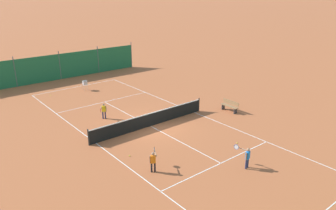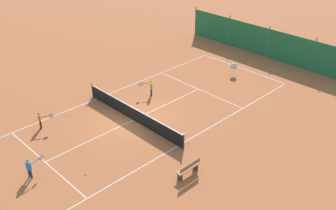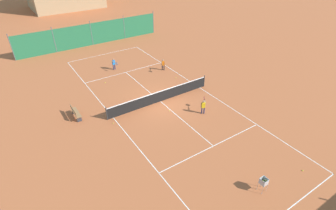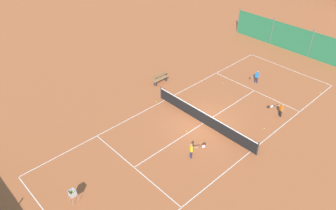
{
  "view_description": "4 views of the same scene",
  "coord_description": "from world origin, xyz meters",
  "px_view_note": "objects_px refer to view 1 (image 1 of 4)",
  "views": [
    {
      "loc": [
        11.96,
        16.62,
        8.95
      ],
      "look_at": [
        -1.21,
        0.4,
        1.37
      ],
      "focal_mm": 35.0,
      "sensor_mm": 36.0,
      "label": 1
    },
    {
      "loc": [
        -17.3,
        13.73,
        13.45
      ],
      "look_at": [
        -1.12,
        -2.09,
        0.76
      ],
      "focal_mm": 42.0,
      "sensor_mm": 36.0,
      "label": 2
    },
    {
      "loc": [
        -9.34,
        -15.28,
        11.35
      ],
      "look_at": [
        -0.51,
        -1.9,
        0.86
      ],
      "focal_mm": 28.0,
      "sensor_mm": 36.0,
      "label": 3
    },
    {
      "loc": [
        11.82,
        -14.69,
        14.68
      ],
      "look_at": [
        -1.9,
        -1.73,
        1.48
      ],
      "focal_mm": 35.0,
      "sensor_mm": 36.0,
      "label": 4
    }
  ],
  "objects_px": {
    "player_far_baseline": "(153,160)",
    "tennis_ball_alley_right": "(191,109)",
    "tennis_ball_service_box": "(130,156)",
    "tennis_ball_by_net_left": "(237,143)",
    "player_far_service": "(247,156)",
    "tennis_ball_alley_left": "(51,95)",
    "courtside_bench": "(230,106)",
    "tennis_ball_mid_court": "(140,118)",
    "ball_hopper": "(85,83)",
    "player_near_baseline": "(104,110)",
    "tennis_net": "(150,119)"
  },
  "relations": [
    {
      "from": "tennis_ball_alley_left",
      "to": "courtside_bench",
      "type": "distance_m",
      "value": 15.37
    },
    {
      "from": "tennis_ball_service_box",
      "to": "tennis_ball_by_net_left",
      "type": "relative_size",
      "value": 1.0
    },
    {
      "from": "tennis_ball_service_box",
      "to": "tennis_ball_alley_right",
      "type": "bearing_deg",
      "value": -156.97
    },
    {
      "from": "tennis_net",
      "to": "player_near_baseline",
      "type": "xyz_separation_m",
      "value": [
        1.81,
        -3.17,
        0.17
      ]
    },
    {
      "from": "tennis_ball_service_box",
      "to": "tennis_ball_mid_court",
      "type": "height_order",
      "value": "same"
    },
    {
      "from": "tennis_ball_mid_court",
      "to": "tennis_ball_alley_right",
      "type": "relative_size",
      "value": 1.0
    },
    {
      "from": "tennis_ball_service_box",
      "to": "ball_hopper",
      "type": "distance_m",
      "value": 13.56
    },
    {
      "from": "player_far_baseline",
      "to": "tennis_ball_mid_court",
      "type": "distance_m",
      "value": 7.26
    },
    {
      "from": "tennis_ball_service_box",
      "to": "courtside_bench",
      "type": "xyz_separation_m",
      "value": [
        -9.74,
        -1.15,
        0.42
      ]
    },
    {
      "from": "tennis_ball_service_box",
      "to": "tennis_ball_alley_right",
      "type": "relative_size",
      "value": 1.0
    },
    {
      "from": "player_near_baseline",
      "to": "ball_hopper",
      "type": "bearing_deg",
      "value": -105.76
    },
    {
      "from": "player_far_service",
      "to": "tennis_ball_alley_right",
      "type": "xyz_separation_m",
      "value": [
        -3.72,
        -8.19,
        -0.65
      ]
    },
    {
      "from": "tennis_net",
      "to": "tennis_ball_mid_court",
      "type": "relative_size",
      "value": 139.09
    },
    {
      "from": "tennis_ball_mid_court",
      "to": "tennis_net",
      "type": "bearing_deg",
      "value": 83.46
    },
    {
      "from": "courtside_bench",
      "to": "tennis_ball_alley_right",
      "type": "bearing_deg",
      "value": -47.87
    },
    {
      "from": "tennis_ball_mid_court",
      "to": "courtside_bench",
      "type": "xyz_separation_m",
      "value": [
        -6.16,
        3.09,
        0.42
      ]
    },
    {
      "from": "tennis_ball_alley_right",
      "to": "courtside_bench",
      "type": "relative_size",
      "value": 0.04
    },
    {
      "from": "player_far_baseline",
      "to": "tennis_ball_alley_right",
      "type": "height_order",
      "value": "player_far_baseline"
    },
    {
      "from": "ball_hopper",
      "to": "player_far_baseline",
      "type": "bearing_deg",
      "value": 76.87
    },
    {
      "from": "player_far_service",
      "to": "player_far_baseline",
      "type": "height_order",
      "value": "player_far_service"
    },
    {
      "from": "player_far_baseline",
      "to": "tennis_net",
      "type": "bearing_deg",
      "value": -124.77
    },
    {
      "from": "tennis_ball_service_box",
      "to": "tennis_ball_alley_right",
      "type": "xyz_separation_m",
      "value": [
        -7.79,
        -3.31,
        0.0
      ]
    },
    {
      "from": "tennis_ball_mid_court",
      "to": "player_far_service",
      "type": "bearing_deg",
      "value": 93.06
    },
    {
      "from": "tennis_ball_service_box",
      "to": "ball_hopper",
      "type": "bearing_deg",
      "value": -105.54
    },
    {
      "from": "tennis_ball_mid_court",
      "to": "ball_hopper",
      "type": "height_order",
      "value": "ball_hopper"
    },
    {
      "from": "player_near_baseline",
      "to": "player_far_service",
      "type": "bearing_deg",
      "value": 103.03
    },
    {
      "from": "courtside_bench",
      "to": "ball_hopper",
      "type": "bearing_deg",
      "value": -62.83
    },
    {
      "from": "tennis_ball_alley_left",
      "to": "tennis_ball_alley_right",
      "type": "distance_m",
      "value": 12.46
    },
    {
      "from": "ball_hopper",
      "to": "tennis_ball_alley_right",
      "type": "bearing_deg",
      "value": 113.1
    },
    {
      "from": "tennis_ball_by_net_left",
      "to": "player_far_service",
      "type": "bearing_deg",
      "value": 48.69
    },
    {
      "from": "tennis_ball_alley_left",
      "to": "courtside_bench",
      "type": "relative_size",
      "value": 0.04
    },
    {
      "from": "tennis_ball_mid_court",
      "to": "tennis_ball_by_net_left",
      "type": "bearing_deg",
      "value": 108.54
    },
    {
      "from": "player_near_baseline",
      "to": "tennis_ball_alley_left",
      "type": "xyz_separation_m",
      "value": [
        1.04,
        -7.63,
        -0.64
      ]
    },
    {
      "from": "tennis_ball_service_box",
      "to": "tennis_ball_alley_left",
      "type": "bearing_deg",
      "value": -92.32
    },
    {
      "from": "tennis_ball_alley_right",
      "to": "ball_hopper",
      "type": "xyz_separation_m",
      "value": [
        4.16,
        -9.74,
        0.63
      ]
    },
    {
      "from": "player_far_service",
      "to": "tennis_ball_service_box",
      "type": "distance_m",
      "value": 6.39
    },
    {
      "from": "player_far_baseline",
      "to": "tennis_ball_service_box",
      "type": "height_order",
      "value": "player_far_baseline"
    },
    {
      "from": "player_far_service",
      "to": "tennis_ball_service_box",
      "type": "height_order",
      "value": "player_far_service"
    },
    {
      "from": "tennis_net",
      "to": "player_far_baseline",
      "type": "height_order",
      "value": "player_far_baseline"
    },
    {
      "from": "player_near_baseline",
      "to": "tennis_ball_alley_left",
      "type": "relative_size",
      "value": 17.28
    },
    {
      "from": "tennis_ball_service_box",
      "to": "tennis_ball_alley_right",
      "type": "distance_m",
      "value": 8.46
    },
    {
      "from": "tennis_ball_by_net_left",
      "to": "ball_hopper",
      "type": "distance_m",
      "value": 16.0
    },
    {
      "from": "tennis_ball_alley_left",
      "to": "tennis_ball_by_net_left",
      "type": "xyz_separation_m",
      "value": [
        -5.38,
        16.22,
        0.0
      ]
    },
    {
      "from": "tennis_ball_alley_right",
      "to": "courtside_bench",
      "type": "height_order",
      "value": "courtside_bench"
    },
    {
      "from": "tennis_ball_mid_court",
      "to": "courtside_bench",
      "type": "distance_m",
      "value": 6.91
    },
    {
      "from": "player_near_baseline",
      "to": "player_far_service",
      "type": "distance_m",
      "value": 10.99
    },
    {
      "from": "tennis_ball_service_box",
      "to": "courtside_bench",
      "type": "distance_m",
      "value": 9.82
    },
    {
      "from": "tennis_ball_alley_left",
      "to": "tennis_ball_mid_court",
      "type": "xyz_separation_m",
      "value": [
        -3.03,
        9.22,
        0.0
      ]
    },
    {
      "from": "tennis_ball_service_box",
      "to": "courtside_bench",
      "type": "bearing_deg",
      "value": -173.27
    },
    {
      "from": "tennis_net",
      "to": "ball_hopper",
      "type": "xyz_separation_m",
      "value": [
        -0.23,
        -10.4,
        0.16
      ]
    }
  ]
}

